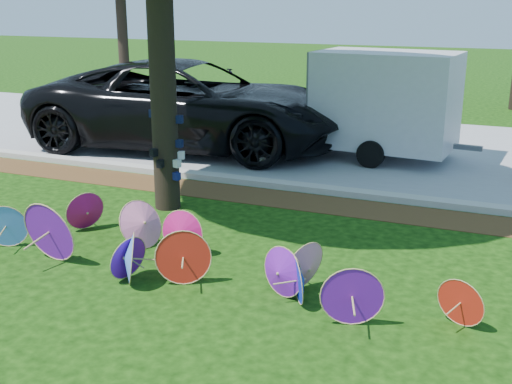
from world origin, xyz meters
TOP-DOWN VIEW (x-y plane):
  - ground at (0.00, 0.00)m, footprint 90.00×90.00m
  - mulch_strip at (0.00, 4.50)m, footprint 90.00×1.00m
  - curb at (0.00, 5.20)m, footprint 90.00×0.30m
  - street at (0.00, 9.35)m, footprint 90.00×8.00m
  - parasol_pile at (-0.25, 0.86)m, footprint 7.04×2.07m
  - black_van at (-3.60, 7.63)m, footprint 7.94×4.32m
  - cargo_trailer at (1.01, 8.33)m, footprint 3.15×2.15m

SIDE VIEW (x-z plane):
  - ground at x=0.00m, z-range 0.00..0.00m
  - mulch_strip at x=0.00m, z-range 0.00..0.01m
  - street at x=0.00m, z-range 0.00..0.01m
  - curb at x=0.00m, z-range 0.00..0.12m
  - parasol_pile at x=-0.25m, z-range -0.10..0.81m
  - black_van at x=-3.60m, z-range 0.00..2.11m
  - cargo_trailer at x=1.01m, z-range 0.00..2.70m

